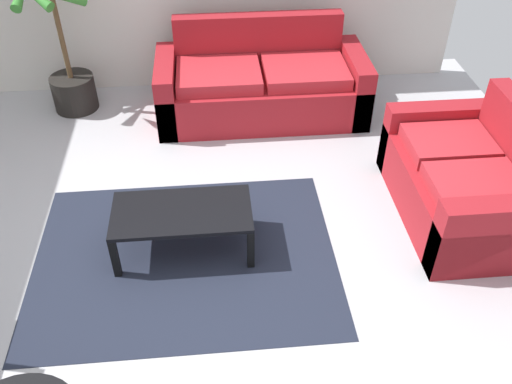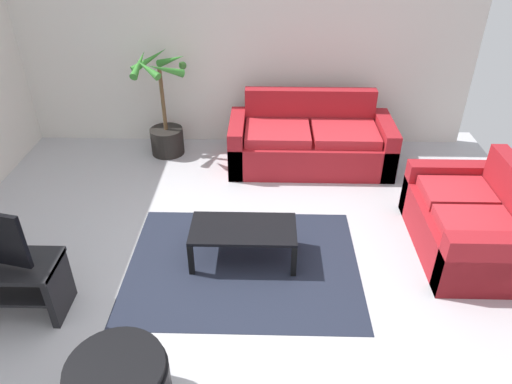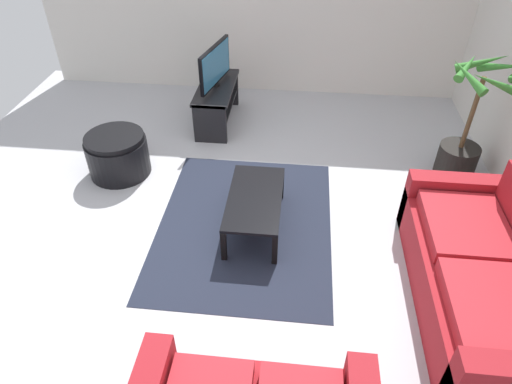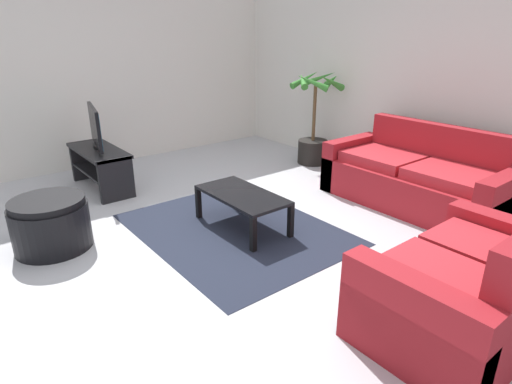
{
  "view_description": "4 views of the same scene",
  "coord_description": "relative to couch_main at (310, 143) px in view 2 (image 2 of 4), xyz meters",
  "views": [
    {
      "loc": [
        0.34,
        -2.59,
        2.93
      ],
      "look_at": [
        0.62,
        0.38,
        0.49
      ],
      "focal_mm": 38.47,
      "sensor_mm": 36.0,
      "label": 1
    },
    {
      "loc": [
        0.3,
        -3.18,
        3.05
      ],
      "look_at": [
        0.2,
        0.55,
        0.66
      ],
      "focal_mm": 33.29,
      "sensor_mm": 36.0,
      "label": 2
    },
    {
      "loc": [
        3.38,
        0.74,
        3.06
      ],
      "look_at": [
        0.3,
        0.41,
        0.6
      ],
      "focal_mm": 31.67,
      "sensor_mm": 36.0,
      "label": 3
    },
    {
      "loc": [
        3.25,
        -1.96,
        1.9
      ],
      "look_at": [
        0.4,
        0.31,
        0.5
      ],
      "focal_mm": 29.63,
      "sensor_mm": 36.0,
      "label": 4
    }
  ],
  "objects": [
    {
      "name": "potted_palm",
      "position": [
        -1.9,
        0.27,
        0.19
      ],
      "size": [
        0.75,
        0.77,
        1.37
      ],
      "color": "black",
      "rests_on": "ground"
    },
    {
      "name": "ground_plane",
      "position": [
        -0.85,
        -2.28,
        -0.3
      ],
      "size": [
        6.6,
        6.6,
        0.0
      ],
      "primitive_type": "plane",
      "color": "#B2B2B7"
    },
    {
      "name": "area_rug",
      "position": [
        -0.76,
        -2.0,
        -0.3
      ],
      "size": [
        2.2,
        1.7,
        0.01
      ],
      "primitive_type": "cube",
      "color": "#1E2333",
      "rests_on": "ground"
    },
    {
      "name": "coffee_table",
      "position": [
        -0.76,
        -1.9,
        0.02
      ],
      "size": [
        1.0,
        0.51,
        0.37
      ],
      "color": "black",
      "rests_on": "ground"
    },
    {
      "name": "wall_back",
      "position": [
        -0.85,
        0.72,
        1.05
      ],
      "size": [
        6.0,
        0.06,
        2.7
      ],
      "primitive_type": "cube",
      "color": "silver",
      "rests_on": "ground"
    },
    {
      "name": "couch_loveseat",
      "position": [
        1.43,
        -1.69,
        -0.0
      ],
      "size": [
        0.9,
        1.43,
        0.9
      ],
      "color": "maroon",
      "rests_on": "ground"
    },
    {
      "name": "couch_main",
      "position": [
        0.0,
        0.0,
        0.0
      ],
      "size": [
        2.04,
        0.9,
        0.9
      ],
      "color": "maroon",
      "rests_on": "ground"
    }
  ]
}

